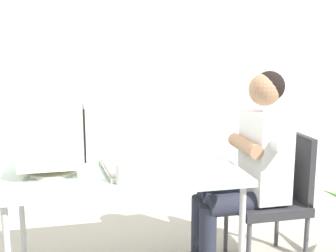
% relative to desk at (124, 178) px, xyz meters
% --- Properties ---
extents(wall_back, '(8.00, 0.10, 3.00)m').
position_rel_desk_xyz_m(wall_back, '(0.30, 1.40, 0.82)').
color(wall_back, silver).
rests_on(wall_back, ground_plane).
extents(desk, '(1.37, 0.76, 0.73)m').
position_rel_desk_xyz_m(desk, '(0.00, 0.00, 0.00)').
color(desk, '#B7B7BC').
rests_on(desk, ground_plane).
extents(crt_monitor, '(0.37, 0.32, 0.42)m').
position_rel_desk_xyz_m(crt_monitor, '(-0.40, 0.01, 0.28)').
color(crt_monitor, beige).
rests_on(crt_monitor, desk).
extents(keyboard, '(0.17, 0.44, 0.03)m').
position_rel_desk_xyz_m(keyboard, '(-0.04, -0.03, 0.07)').
color(keyboard, silver).
rests_on(keyboard, desk).
extents(office_chair, '(0.45, 0.45, 0.89)m').
position_rel_desk_xyz_m(office_chair, '(1.02, 0.05, -0.19)').
color(office_chair, '#4C4C51').
rests_on(office_chair, ground_plane).
extents(person_seated, '(0.70, 0.57, 1.30)m').
position_rel_desk_xyz_m(person_seated, '(0.83, 0.05, 0.02)').
color(person_seated, silver).
rests_on(person_seated, ground_plane).
extents(desk_mug, '(0.08, 0.09, 0.11)m').
position_rel_desk_xyz_m(desk_mug, '(-0.03, -0.25, 0.10)').
color(desk_mug, white).
rests_on(desk_mug, desk).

